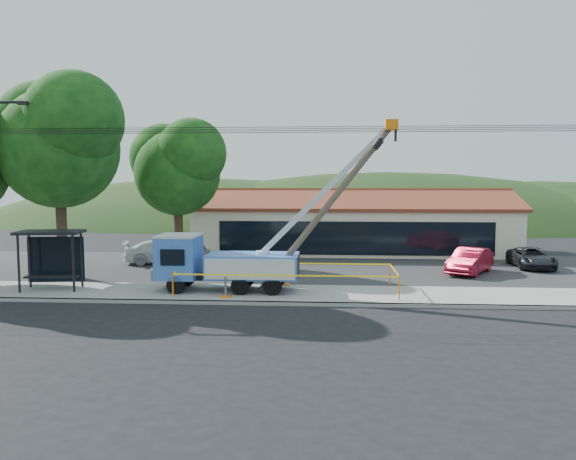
{
  "coord_description": "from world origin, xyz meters",
  "views": [
    {
      "loc": [
        2.13,
        -20.92,
        5.19
      ],
      "look_at": [
        0.33,
        5.0,
        2.91
      ],
      "focal_mm": 35.0,
      "sensor_mm": 36.0,
      "label": 1
    }
  ],
  "objects_px": {
    "leaning_pole": "(331,202)",
    "car_red": "(470,275)",
    "car_white": "(164,265)",
    "car_dark": "(531,269)",
    "utility_truck": "(225,260)",
    "bus_shelter": "(52,246)",
    "car_silver": "(191,272)"
  },
  "relations": [
    {
      "from": "leaning_pole",
      "to": "car_red",
      "type": "height_order",
      "value": "leaning_pole"
    },
    {
      "from": "car_red",
      "to": "car_white",
      "type": "xyz_separation_m",
      "value": [
        -17.98,
        2.64,
        0.0
      ]
    },
    {
      "from": "car_white",
      "to": "car_dark",
      "type": "bearing_deg",
      "value": -106.04
    },
    {
      "from": "utility_truck",
      "to": "bus_shelter",
      "type": "xyz_separation_m",
      "value": [
        -8.1,
        -0.22,
        0.63
      ]
    },
    {
      "from": "car_silver",
      "to": "car_dark",
      "type": "xyz_separation_m",
      "value": [
        19.77,
        2.22,
        0.0
      ]
    },
    {
      "from": "car_dark",
      "to": "leaning_pole",
      "type": "bearing_deg",
      "value": -142.32
    },
    {
      "from": "bus_shelter",
      "to": "car_red",
      "type": "distance_m",
      "value": 21.69
    },
    {
      "from": "leaning_pole",
      "to": "bus_shelter",
      "type": "relative_size",
      "value": 2.51
    },
    {
      "from": "car_silver",
      "to": "car_dark",
      "type": "height_order",
      "value": "car_silver"
    },
    {
      "from": "utility_truck",
      "to": "car_red",
      "type": "height_order",
      "value": "utility_truck"
    },
    {
      "from": "leaning_pole",
      "to": "car_white",
      "type": "xyz_separation_m",
      "value": [
        -10.25,
        8.78,
        -4.27
      ]
    },
    {
      "from": "car_white",
      "to": "car_red",
      "type": "bearing_deg",
      "value": -113.52
    },
    {
      "from": "car_silver",
      "to": "car_dark",
      "type": "relative_size",
      "value": 1.06
    },
    {
      "from": "leaning_pole",
      "to": "car_dark",
      "type": "bearing_deg",
      "value": 35.45
    },
    {
      "from": "bus_shelter",
      "to": "car_red",
      "type": "height_order",
      "value": "bus_shelter"
    },
    {
      "from": "utility_truck",
      "to": "car_dark",
      "type": "relative_size",
      "value": 2.56
    },
    {
      "from": "utility_truck",
      "to": "car_red",
      "type": "xyz_separation_m",
      "value": [
        12.57,
        5.98,
        -1.54
      ]
    },
    {
      "from": "utility_truck",
      "to": "bus_shelter",
      "type": "height_order",
      "value": "utility_truck"
    },
    {
      "from": "utility_truck",
      "to": "car_red",
      "type": "relative_size",
      "value": 2.58
    },
    {
      "from": "utility_truck",
      "to": "bus_shelter",
      "type": "bearing_deg",
      "value": -178.46
    },
    {
      "from": "car_white",
      "to": "car_silver",
      "type": "bearing_deg",
      "value": -152.84
    },
    {
      "from": "bus_shelter",
      "to": "car_white",
      "type": "bearing_deg",
      "value": 64.76
    },
    {
      "from": "car_silver",
      "to": "car_red",
      "type": "relative_size",
      "value": 1.07
    },
    {
      "from": "utility_truck",
      "to": "car_white",
      "type": "distance_m",
      "value": 10.3
    },
    {
      "from": "bus_shelter",
      "to": "car_dark",
      "type": "relative_size",
      "value": 0.72
    },
    {
      "from": "utility_truck",
      "to": "car_silver",
      "type": "height_order",
      "value": "utility_truck"
    },
    {
      "from": "car_dark",
      "to": "car_silver",
      "type": "bearing_deg",
      "value": -171.37
    },
    {
      "from": "bus_shelter",
      "to": "car_dark",
      "type": "xyz_separation_m",
      "value": [
        24.79,
        8.5,
        -2.17
      ]
    },
    {
      "from": "leaning_pole",
      "to": "bus_shelter",
      "type": "xyz_separation_m",
      "value": [
        -12.94,
        -0.07,
        -2.1
      ]
    },
    {
      "from": "utility_truck",
      "to": "bus_shelter",
      "type": "relative_size",
      "value": 3.57
    },
    {
      "from": "car_white",
      "to": "car_dark",
      "type": "relative_size",
      "value": 1.14
    },
    {
      "from": "bus_shelter",
      "to": "car_silver",
      "type": "xyz_separation_m",
      "value": [
        5.02,
        6.28,
        -2.17
      ]
    }
  ]
}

